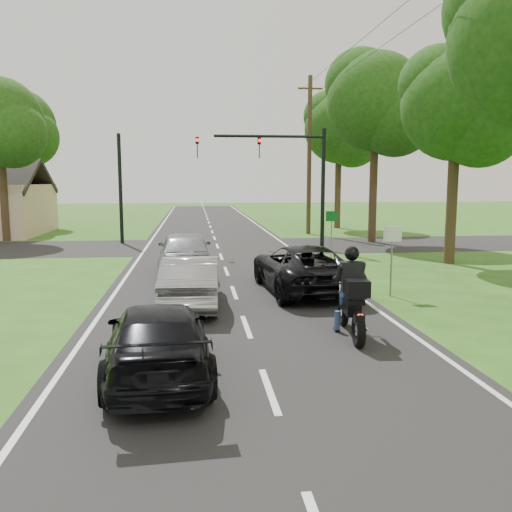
{
  "coord_description": "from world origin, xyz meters",
  "views": [
    {
      "loc": [
        -1.21,
        -12.59,
        3.52
      ],
      "look_at": [
        0.58,
        3.0,
        1.3
      ],
      "focal_mm": 38.0,
      "sensor_mm": 36.0,
      "label": 1
    }
  ],
  "objects_px": {
    "dark_suv": "(303,268)",
    "sign_white": "(392,244)",
    "silver_suv": "(185,252)",
    "traffic_signal": "(286,167)",
    "motorcycle_rider": "(352,301)",
    "sign_green": "(332,223)",
    "dark_car_behind": "(158,340)",
    "utility_pole_far": "(309,155)",
    "silver_sedan": "(191,281)"
  },
  "relations": [
    {
      "from": "dark_suv",
      "to": "traffic_signal",
      "type": "distance_m",
      "value": 10.62
    },
    {
      "from": "dark_car_behind",
      "to": "dark_suv",
      "type": "bearing_deg",
      "value": -123.41
    },
    {
      "from": "dark_suv",
      "to": "sign_green",
      "type": "height_order",
      "value": "sign_green"
    },
    {
      "from": "dark_car_behind",
      "to": "sign_green",
      "type": "bearing_deg",
      "value": -119.27
    },
    {
      "from": "motorcycle_rider",
      "to": "dark_suv",
      "type": "distance_m",
      "value": 5.07
    },
    {
      "from": "dark_suv",
      "to": "utility_pole_far",
      "type": "height_order",
      "value": "utility_pole_far"
    },
    {
      "from": "silver_suv",
      "to": "utility_pole_far",
      "type": "height_order",
      "value": "utility_pole_far"
    },
    {
      "from": "motorcycle_rider",
      "to": "sign_green",
      "type": "distance_m",
      "value": 12.36
    },
    {
      "from": "dark_suv",
      "to": "dark_car_behind",
      "type": "relative_size",
      "value": 1.18
    },
    {
      "from": "silver_sedan",
      "to": "sign_white",
      "type": "relative_size",
      "value": 2.03
    },
    {
      "from": "motorcycle_rider",
      "to": "sign_white",
      "type": "xyz_separation_m",
      "value": [
        2.43,
        4.05,
        0.78
      ]
    },
    {
      "from": "silver_sedan",
      "to": "traffic_signal",
      "type": "relative_size",
      "value": 0.67
    },
    {
      "from": "sign_white",
      "to": "traffic_signal",
      "type": "bearing_deg",
      "value": 97.05
    },
    {
      "from": "sign_white",
      "to": "silver_suv",
      "type": "bearing_deg",
      "value": 144.19
    },
    {
      "from": "traffic_signal",
      "to": "utility_pole_far",
      "type": "bearing_deg",
      "value": 70.32
    },
    {
      "from": "dark_car_behind",
      "to": "utility_pole_far",
      "type": "distance_m",
      "value": 26.69
    },
    {
      "from": "dark_car_behind",
      "to": "sign_white",
      "type": "xyz_separation_m",
      "value": [
        6.58,
        6.03,
        0.93
      ]
    },
    {
      "from": "traffic_signal",
      "to": "sign_white",
      "type": "relative_size",
      "value": 3.0
    },
    {
      "from": "traffic_signal",
      "to": "sign_white",
      "type": "height_order",
      "value": "traffic_signal"
    },
    {
      "from": "utility_pole_far",
      "to": "sign_green",
      "type": "bearing_deg",
      "value": -96.73
    },
    {
      "from": "traffic_signal",
      "to": "sign_green",
      "type": "xyz_separation_m",
      "value": [
        1.56,
        -3.02,
        -2.54
      ]
    },
    {
      "from": "dark_car_behind",
      "to": "motorcycle_rider",
      "type": "bearing_deg",
      "value": -158.01
    },
    {
      "from": "motorcycle_rider",
      "to": "sign_green",
      "type": "xyz_separation_m",
      "value": [
        2.63,
        12.05,
        0.78
      ]
    },
    {
      "from": "traffic_signal",
      "to": "silver_sedan",
      "type": "bearing_deg",
      "value": -111.67
    },
    {
      "from": "dark_suv",
      "to": "traffic_signal",
      "type": "xyz_separation_m",
      "value": [
        1.16,
        10.0,
        3.38
      ]
    },
    {
      "from": "dark_suv",
      "to": "sign_white",
      "type": "bearing_deg",
      "value": 154.1
    },
    {
      "from": "dark_car_behind",
      "to": "silver_sedan",
      "type": "bearing_deg",
      "value": -99.52
    },
    {
      "from": "silver_sedan",
      "to": "sign_green",
      "type": "height_order",
      "value": "sign_green"
    },
    {
      "from": "dark_suv",
      "to": "traffic_signal",
      "type": "bearing_deg",
      "value": -100.5
    },
    {
      "from": "dark_suv",
      "to": "traffic_signal",
      "type": "height_order",
      "value": "traffic_signal"
    },
    {
      "from": "motorcycle_rider",
      "to": "silver_sedan",
      "type": "distance_m",
      "value": 4.91
    },
    {
      "from": "silver_sedan",
      "to": "sign_white",
      "type": "bearing_deg",
      "value": -170.82
    },
    {
      "from": "traffic_signal",
      "to": "sign_green",
      "type": "height_order",
      "value": "traffic_signal"
    },
    {
      "from": "sign_white",
      "to": "dark_car_behind",
      "type": "bearing_deg",
      "value": -137.52
    },
    {
      "from": "sign_white",
      "to": "silver_sedan",
      "type": "bearing_deg",
      "value": -173.4
    },
    {
      "from": "motorcycle_rider",
      "to": "silver_suv",
      "type": "relative_size",
      "value": 0.5
    },
    {
      "from": "silver_sedan",
      "to": "dark_suv",
      "type": "bearing_deg",
      "value": -151.26
    },
    {
      "from": "silver_sedan",
      "to": "sign_green",
      "type": "distance_m",
      "value": 10.72
    },
    {
      "from": "dark_car_behind",
      "to": "utility_pole_far",
      "type": "relative_size",
      "value": 0.45
    },
    {
      "from": "traffic_signal",
      "to": "utility_pole_far",
      "type": "distance_m",
      "value": 8.55
    },
    {
      "from": "dark_suv",
      "to": "silver_suv",
      "type": "relative_size",
      "value": 1.09
    },
    {
      "from": "sign_green",
      "to": "silver_suv",
      "type": "bearing_deg",
      "value": -151.71
    },
    {
      "from": "motorcycle_rider",
      "to": "silver_sedan",
      "type": "xyz_separation_m",
      "value": [
        -3.59,
        3.35,
        -0.1
      ]
    },
    {
      "from": "silver_suv",
      "to": "traffic_signal",
      "type": "relative_size",
      "value": 0.76
    },
    {
      "from": "dark_suv",
      "to": "sign_green",
      "type": "distance_m",
      "value": 7.54
    },
    {
      "from": "motorcycle_rider",
      "to": "sign_green",
      "type": "relative_size",
      "value": 1.14
    },
    {
      "from": "dark_car_behind",
      "to": "sign_white",
      "type": "relative_size",
      "value": 2.12
    },
    {
      "from": "dark_car_behind",
      "to": "traffic_signal",
      "type": "bearing_deg",
      "value": -110.49
    },
    {
      "from": "sign_white",
      "to": "motorcycle_rider",
      "type": "bearing_deg",
      "value": -120.95
    },
    {
      "from": "silver_suv",
      "to": "traffic_signal",
      "type": "bearing_deg",
      "value": -129.07
    }
  ]
}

